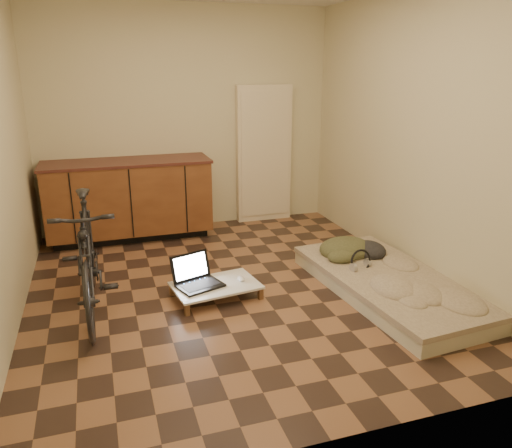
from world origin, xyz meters
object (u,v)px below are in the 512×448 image
object	(u,v)px
bicycle	(87,250)
laptop	(197,279)
lap_desk	(216,286)
futon	(390,284)

from	to	relation	value
bicycle	laptop	size ratio (longest dim) A/B	3.64
lap_desk	laptop	size ratio (longest dim) A/B	1.74
bicycle	laptop	xyz separation A→B (m)	(0.86, -0.02, -0.36)
bicycle	laptop	bearing A→B (deg)	-0.60
bicycle	lap_desk	distance (m)	1.10
lap_desk	laptop	xyz separation A→B (m)	(-0.15, 0.05, 0.07)
bicycle	lap_desk	xyz separation A→B (m)	(1.02, -0.07, -0.42)
laptop	bicycle	bearing A→B (deg)	159.57
futon	laptop	size ratio (longest dim) A/B	4.45
bicycle	futon	xyz separation A→B (m)	(2.50, -0.46, -0.45)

